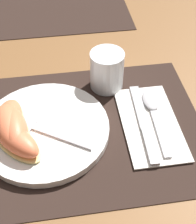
% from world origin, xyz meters
% --- Properties ---
extents(ground_plane, '(3.00, 3.00, 0.00)m').
position_xyz_m(ground_plane, '(0.00, 0.00, 0.00)').
color(ground_plane, brown).
extents(placemat, '(0.43, 0.35, 0.00)m').
position_xyz_m(placemat, '(0.00, 0.00, 0.00)').
color(placemat, black).
rests_on(placemat, ground_plane).
extents(placemat_far, '(0.43, 0.35, 0.00)m').
position_xyz_m(placemat_far, '(-0.05, 0.51, 0.00)').
color(placemat_far, black).
rests_on(placemat_far, ground_plane).
extents(plate, '(0.25, 0.25, 0.02)m').
position_xyz_m(plate, '(-0.09, -0.00, 0.01)').
color(plate, white).
rests_on(plate, placemat).
extents(juice_glass, '(0.07, 0.07, 0.08)m').
position_xyz_m(juice_glass, '(0.04, 0.12, 0.04)').
color(juice_glass, silver).
rests_on(juice_glass, placemat).
extents(napkin, '(0.11, 0.20, 0.00)m').
position_xyz_m(napkin, '(0.11, -0.01, 0.01)').
color(napkin, white).
rests_on(napkin, placemat).
extents(knife, '(0.03, 0.20, 0.01)m').
position_xyz_m(knife, '(0.10, -0.01, 0.01)').
color(knife, '#BCBCC1').
rests_on(knife, napkin).
extents(spoon, '(0.04, 0.17, 0.01)m').
position_xyz_m(spoon, '(0.13, 0.02, 0.01)').
color(spoon, '#BCBCC1').
rests_on(spoon, napkin).
extents(fork, '(0.18, 0.12, 0.00)m').
position_xyz_m(fork, '(-0.11, -0.00, 0.02)').
color(fork, '#BCBCC1').
rests_on(fork, plate).
extents(citrus_wedge_0, '(0.06, 0.11, 0.04)m').
position_xyz_m(citrus_wedge_0, '(-0.16, 0.01, 0.04)').
color(citrus_wedge_0, '#F4DB84').
rests_on(citrus_wedge_0, plate).
extents(citrus_wedge_1, '(0.08, 0.12, 0.05)m').
position_xyz_m(citrus_wedge_1, '(-0.15, -0.01, 0.04)').
color(citrus_wedge_1, '#F4DB84').
rests_on(citrus_wedge_1, plate).
extents(citrus_wedge_2, '(0.07, 0.11, 0.05)m').
position_xyz_m(citrus_wedge_2, '(-0.14, -0.02, 0.04)').
color(citrus_wedge_2, '#F4DB84').
rests_on(citrus_wedge_2, plate).
extents(citrus_wedge_3, '(0.11, 0.12, 0.04)m').
position_xyz_m(citrus_wedge_3, '(-0.14, -0.04, 0.04)').
color(citrus_wedge_3, '#F4DB84').
rests_on(citrus_wedge_3, plate).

